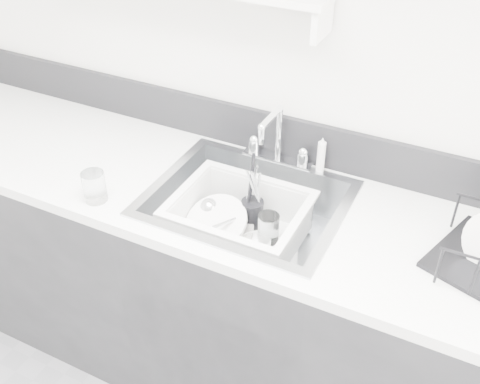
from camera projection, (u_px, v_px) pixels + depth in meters
The scene contains 13 objects.
room_shell at pixel (7, 75), 0.81m from camera, with size 3.50×3.00×2.60m.
counter_run at pixel (246, 296), 2.12m from camera, with size 3.20×0.62×0.92m.
backsplash at pixel (283, 136), 2.01m from camera, with size 3.20×0.02×0.16m, color black.
sink at pixel (247, 220), 1.90m from camera, with size 0.64×0.52×0.20m, color silver, non-canonical shape.
faucet at pixel (277, 148), 1.99m from camera, with size 0.26×0.18×0.23m.
side_sprayer at pixel (321, 155), 1.93m from camera, with size 0.03×0.03×0.14m, color silver.
wash_tub at pixel (239, 222), 1.88m from camera, with size 0.44×0.35×0.17m, color silver, non-canonical shape.
plate_stack at pixel (219, 228), 1.92m from camera, with size 0.26×0.25×0.10m.
utensil_cup at pixel (252, 211), 1.95m from camera, with size 0.08×0.08×0.26m.
ladle at pixel (223, 221), 1.93m from camera, with size 0.28×0.10×0.08m, color silver, non-canonical shape.
tumbler_in_tub at pixel (268, 228), 1.88m from camera, with size 0.07×0.07×0.10m, color white.
tumbler_counter at pixel (94, 187), 1.81m from camera, with size 0.07×0.07×0.10m, color white.
bowl_small at pixel (255, 245), 1.86m from camera, with size 0.11×0.11×0.03m, color white.
Camera 1 is at (0.64, -0.14, 2.03)m, focal length 42.00 mm.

